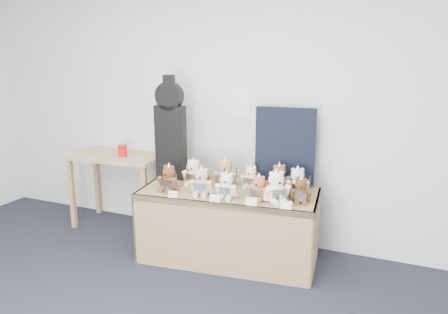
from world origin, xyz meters
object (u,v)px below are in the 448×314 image
at_px(teddy_front_centre, 227,186).
at_px(display_table, 226,208).
at_px(side_table, 118,166).
at_px(teddy_front_end, 301,191).
at_px(teddy_back_right, 279,179).
at_px(teddy_front_far_left, 169,179).
at_px(teddy_front_far_right, 276,188).
at_px(red_cup, 123,151).
at_px(teddy_back_centre_left, 225,174).
at_px(teddy_front_left, 202,182).
at_px(teddy_back_centre_right, 251,177).
at_px(guitar_case, 170,129).
at_px(teddy_back_end, 297,182).
at_px(teddy_front_right, 259,189).
at_px(teddy_back_left, 194,173).
at_px(teddy_back_far_left, 191,174).

bearing_deg(teddy_front_centre, display_table, 105.14).
relative_size(side_table, teddy_front_end, 4.16).
bearing_deg(teddy_front_centre, teddy_back_right, 39.24).
xyz_separation_m(teddy_front_far_left, teddy_front_end, (1.19, 0.16, -0.01)).
bearing_deg(teddy_front_far_right, teddy_back_right, 63.26).
xyz_separation_m(red_cup, teddy_back_centre_left, (1.24, -0.11, -0.09)).
distance_m(teddy_front_left, teddy_back_centre_right, 0.49).
relative_size(teddy_front_left, teddy_back_right, 1.01).
bearing_deg(teddy_back_centre_right, red_cup, 178.28).
bearing_deg(side_table, teddy_back_centre_right, -7.92).
distance_m(teddy_front_left, teddy_back_centre_left, 0.32).
distance_m(teddy_back_centre_right, teddy_back_right, 0.27).
distance_m(display_table, teddy_front_far_left, 0.59).
bearing_deg(red_cup, teddy_back_centre_left, -5.02).
height_order(teddy_front_far_right, teddy_back_centre_left, teddy_front_far_right).
height_order(guitar_case, teddy_front_left, guitar_case).
height_order(teddy_front_far_right, teddy_back_end, teddy_front_far_right).
height_order(teddy_front_far_right, teddy_back_right, teddy_front_far_right).
relative_size(teddy_front_right, teddy_back_end, 0.90).
bearing_deg(teddy_back_centre_left, red_cup, 159.18).
bearing_deg(side_table, display_table, -17.81).
bearing_deg(teddy_front_far_left, display_table, 16.12).
bearing_deg(red_cup, teddy_back_left, -10.73).
bearing_deg(teddy_back_centre_right, display_table, -119.56).
height_order(teddy_back_centre_left, teddy_back_right, teddy_back_centre_left).
distance_m(side_table, teddy_front_right, 1.82).
xyz_separation_m(teddy_front_left, teddy_back_end, (0.79, 0.33, -0.00)).
bearing_deg(teddy_back_right, teddy_front_right, -138.91).
height_order(teddy_front_left, teddy_front_end, teddy_front_left).
bearing_deg(display_table, guitar_case, 155.57).
bearing_deg(teddy_back_end, teddy_back_left, 165.59).
height_order(teddy_front_right, teddy_back_centre_left, teddy_back_centre_left).
xyz_separation_m(teddy_front_end, teddy_back_end, (-0.08, 0.19, 0.01)).
bearing_deg(teddy_front_centre, side_table, 154.95).
relative_size(teddy_front_end, teddy_back_far_left, 0.98).
distance_m(teddy_front_centre, teddy_back_right, 0.53).
distance_m(side_table, teddy_front_centre, 1.57).
relative_size(display_table, teddy_front_left, 5.98).
bearing_deg(teddy_back_centre_left, display_table, -80.24).
xyz_separation_m(teddy_front_left, teddy_back_centre_left, (0.10, 0.31, 0.01)).
bearing_deg(teddy_front_centre, teddy_front_left, 172.50).
distance_m(red_cup, teddy_back_far_left, 0.93).
bearing_deg(teddy_back_centre_left, teddy_front_left, -123.88).
relative_size(display_table, guitar_case, 1.65).
xyz_separation_m(guitar_case, red_cup, (-0.64, 0.08, -0.29)).
distance_m(red_cup, teddy_back_centre_right, 1.48).
height_order(side_table, teddy_front_centre, teddy_front_centre).
distance_m(display_table, teddy_back_far_left, 0.50).
distance_m(teddy_front_far_right, teddy_back_right, 0.33).
height_order(guitar_case, teddy_front_end, guitar_case).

